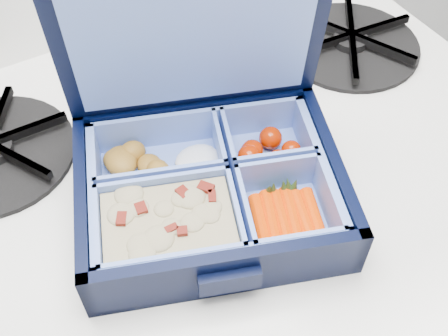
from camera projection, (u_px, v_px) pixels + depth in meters
bento_box at (210, 190)px, 0.51m from camera, size 0.28×0.25×0.06m
burner_grate at (351, 39)px, 0.67m from camera, size 0.18×0.18×0.02m
fork at (226, 81)px, 0.63m from camera, size 0.17×0.15×0.01m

